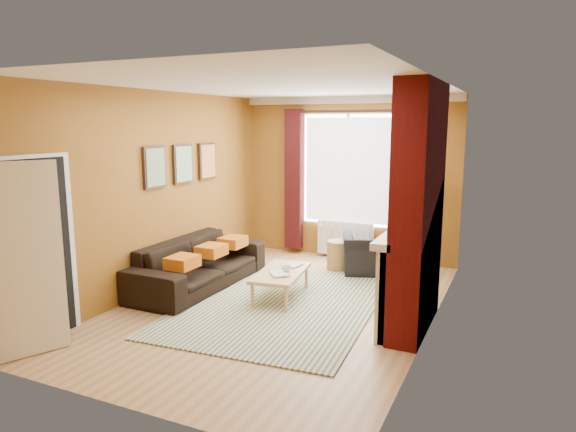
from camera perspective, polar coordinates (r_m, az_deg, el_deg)
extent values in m
plane|color=olive|center=(6.80, -0.89, -9.92)|extent=(5.50, 5.50, 0.00)
cube|color=brown|center=(8.99, 6.70, 4.14)|extent=(3.80, 0.02, 2.80)
cube|color=brown|center=(4.19, -17.45, -3.25)|extent=(3.80, 0.02, 2.80)
cube|color=brown|center=(5.90, 15.95, 0.63)|extent=(0.02, 5.50, 2.80)
cube|color=brown|center=(7.47, -14.20, 2.66)|extent=(0.02, 5.50, 2.80)
cube|color=white|center=(6.40, -0.97, 14.32)|extent=(3.80, 5.50, 0.01)
cube|color=#490A0A|center=(5.93, 14.29, 0.75)|extent=(0.35, 1.40, 2.80)
cube|color=silver|center=(6.15, 12.14, -6.95)|extent=(0.12, 1.30, 1.10)
cube|color=silver|center=(6.03, 11.86, -2.08)|extent=(0.22, 1.40, 0.08)
cube|color=silver|center=(5.63, 10.61, -8.85)|extent=(0.16, 0.14, 1.04)
cube|color=silver|center=(6.71, 13.06, -5.81)|extent=(0.16, 0.14, 1.04)
cube|color=black|center=(6.18, 12.38, -7.86)|extent=(0.06, 0.80, 0.90)
cube|color=black|center=(6.32, 12.05, -11.47)|extent=(0.20, 1.00, 0.06)
cube|color=silver|center=(5.67, 11.21, -1.60)|extent=(0.03, 0.12, 0.16)
cube|color=black|center=(5.91, 11.78, -1.24)|extent=(0.03, 0.10, 0.14)
cylinder|color=black|center=(6.15, 12.31, -0.91)|extent=(0.10, 0.10, 0.12)
cube|color=black|center=(5.91, 12.66, 5.19)|extent=(0.03, 0.60, 0.75)
cube|color=#9C6B34|center=(5.91, 12.47, 5.20)|extent=(0.01, 0.52, 0.66)
cube|color=silver|center=(8.92, 6.80, 12.71)|extent=(3.80, 0.08, 0.12)
cube|color=white|center=(8.95, 6.66, 5.08)|extent=(1.60, 0.04, 1.90)
cube|color=white|center=(8.91, 6.58, 5.06)|extent=(1.50, 0.02, 1.80)
cube|color=silver|center=(8.93, 6.62, 5.07)|extent=(0.06, 0.04, 1.90)
cube|color=#390D0F|center=(9.24, 0.66, 4.06)|extent=(0.30, 0.16, 2.50)
cube|color=#390D0F|center=(8.63, 12.64, 3.37)|extent=(0.30, 0.16, 2.50)
cylinder|color=black|center=(8.83, 6.61, 11.50)|extent=(2.30, 0.05, 0.05)
cube|color=silver|center=(9.07, 6.36, -2.53)|extent=(1.00, 0.10, 0.60)
cube|color=silver|center=(9.16, 3.57, -2.35)|extent=(0.04, 0.03, 0.56)
cube|color=silver|center=(9.13, 4.22, -2.41)|extent=(0.04, 0.03, 0.56)
cube|color=silver|center=(9.09, 4.87, -2.48)|extent=(0.04, 0.03, 0.56)
cube|color=silver|center=(9.05, 5.52, -2.54)|extent=(0.04, 0.03, 0.56)
cube|color=silver|center=(9.02, 6.18, -2.60)|extent=(0.04, 0.03, 0.56)
cube|color=silver|center=(8.99, 6.85, -2.66)|extent=(0.04, 0.03, 0.56)
cube|color=silver|center=(8.95, 7.52, -2.72)|extent=(0.04, 0.03, 0.56)
cube|color=silver|center=(8.92, 8.19, -2.78)|extent=(0.04, 0.03, 0.56)
cube|color=silver|center=(8.89, 8.87, -2.85)|extent=(0.04, 0.03, 0.56)
cube|color=black|center=(7.34, -14.62, 5.26)|extent=(0.04, 0.44, 0.58)
cube|color=gold|center=(7.32, -14.47, 5.26)|extent=(0.01, 0.38, 0.52)
cube|color=black|center=(7.85, -11.61, 5.69)|extent=(0.04, 0.44, 0.58)
cube|color=#2E8C5C|center=(7.84, -11.47, 5.68)|extent=(0.01, 0.38, 0.52)
cube|color=black|center=(8.38, -8.98, 6.05)|extent=(0.04, 0.44, 0.58)
cube|color=red|center=(8.37, -8.83, 6.04)|extent=(0.01, 0.38, 0.52)
cube|color=silver|center=(6.09, -26.01, -3.57)|extent=(0.05, 0.94, 2.06)
cube|color=black|center=(6.08, -25.89, -3.59)|extent=(0.02, 0.80, 1.98)
cube|color=silver|center=(5.73, -27.54, -4.53)|extent=(0.37, 0.74, 1.98)
imported|color=#3D6C30|center=(6.43, 12.91, 0.22)|extent=(0.14, 0.10, 0.27)
cube|color=#B0540E|center=(6.99, -11.65, -5.03)|extent=(0.34, 0.40, 0.16)
cube|color=#B0540E|center=(7.54, -8.50, -3.80)|extent=(0.34, 0.40, 0.16)
cube|color=#B0540E|center=(8.03, -6.16, -2.87)|extent=(0.34, 0.40, 0.16)
cube|color=#32418B|center=(6.82, -0.83, -9.78)|extent=(2.59, 3.44, 0.02)
imported|color=black|center=(7.59, -9.83, -5.20)|extent=(0.94, 2.37, 0.69)
imported|color=black|center=(8.23, 9.53, -4.15)|extent=(1.22, 1.14, 0.64)
cube|color=#D9B17D|center=(6.99, -0.78, -6.32)|extent=(0.72, 1.20, 0.05)
cylinder|color=#D9B17D|center=(6.66, -3.98, -8.90)|extent=(0.05, 0.05, 0.33)
cylinder|color=#D9B17D|center=(6.52, -0.20, -9.29)|extent=(0.05, 0.05, 0.33)
cylinder|color=#D9B17D|center=(7.57, -1.28, -6.50)|extent=(0.05, 0.05, 0.33)
cylinder|color=#D9B17D|center=(7.45, 2.06, -6.78)|extent=(0.05, 0.05, 0.33)
cylinder|color=#9B7543|center=(8.43, 5.61, -4.32)|extent=(0.38, 0.38, 0.46)
cylinder|color=black|center=(8.57, 15.71, -5.94)|extent=(0.25, 0.25, 0.03)
cylinder|color=black|center=(8.41, 15.93, -1.45)|extent=(0.02, 0.02, 1.34)
cone|color=beige|center=(8.30, 16.16, 3.15)|extent=(0.25, 0.25, 0.16)
imported|color=#999999|center=(6.78, -1.87, -6.52)|extent=(0.36, 0.36, 0.03)
imported|color=#999999|center=(7.30, -0.08, -5.32)|extent=(0.25, 0.31, 0.02)
imported|color=#999999|center=(6.88, -0.15, -5.94)|extent=(0.15, 0.15, 0.10)
cube|color=#232326|center=(7.06, -0.40, -5.85)|extent=(0.07, 0.16, 0.02)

